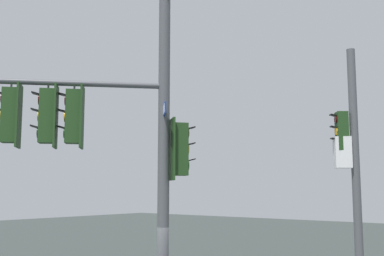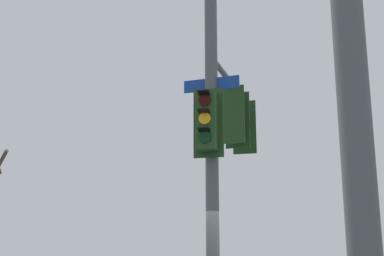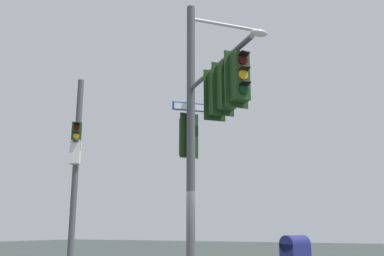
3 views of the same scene
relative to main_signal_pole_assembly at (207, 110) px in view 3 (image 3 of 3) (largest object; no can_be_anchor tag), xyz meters
The scene contains 2 objects.
main_signal_pole_assembly is the anchor object (origin of this frame).
secondary_pole_assembly 7.04m from the main_signal_pole_assembly, 70.58° to the left, with size 0.71×0.59×7.28m.
Camera 3 is at (-10.00, -5.52, 1.50)m, focal length 40.09 mm.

